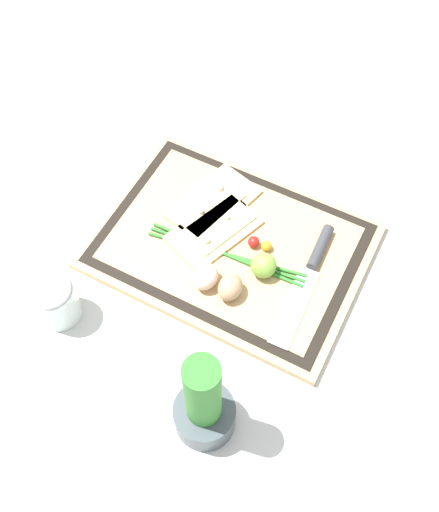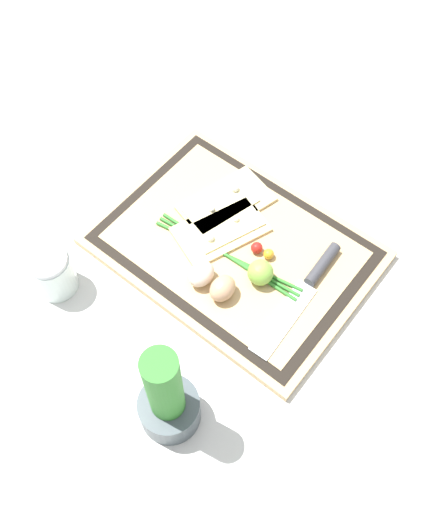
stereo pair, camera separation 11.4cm
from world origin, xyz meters
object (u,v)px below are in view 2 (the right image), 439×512
at_px(knife, 311,280).
at_px(egg_pink, 203,275).
at_px(pizza_slice_near, 225,204).
at_px(herb_pot, 167,400).
at_px(lime, 260,273).
at_px(sauce_jar, 53,274).
at_px(cherry_tomato_red, 257,248).
at_px(pizza_slice_far, 222,229).
at_px(egg_brown, 223,289).
at_px(cherry_tomato_yellow, 269,254).

relative_size(knife, egg_pink, 4.97).
height_order(pizza_slice_near, knife, pizza_slice_near).
bearing_deg(egg_pink, herb_pot, 116.81).
bearing_deg(lime, sauce_jar, 38.92).
height_order(egg_pink, cherry_tomato_red, egg_pink).
distance_m(cherry_tomato_red, herb_pot, 0.36).
relative_size(knife, sauce_jar, 2.79).
distance_m(pizza_slice_far, lime, 0.13).
xyz_separation_m(knife, egg_brown, (0.11, 0.12, 0.01)).
distance_m(pizza_slice_near, egg_pink, 0.18).
distance_m(egg_brown, herb_pot, 0.24).
height_order(pizza_slice_far, cherry_tomato_yellow, pizza_slice_far).
bearing_deg(pizza_slice_far, pizza_slice_near, -57.76).
bearing_deg(cherry_tomato_yellow, lime, 108.20).
xyz_separation_m(cherry_tomato_yellow, herb_pot, (-0.05, 0.35, 0.05)).
distance_m(pizza_slice_far, egg_brown, 0.14).
height_order(egg_pink, herb_pot, herb_pot).
distance_m(cherry_tomato_red, sauce_jar, 0.39).
bearing_deg(cherry_tomato_red, egg_pink, 72.04).
height_order(pizza_slice_far, egg_pink, egg_pink).
bearing_deg(egg_brown, pizza_slice_far, -50.90).
xyz_separation_m(pizza_slice_far, lime, (-0.13, 0.04, 0.02)).
relative_size(pizza_slice_near, egg_brown, 3.74).
bearing_deg(cherry_tomato_red, herb_pot, 102.65).
height_order(cherry_tomato_red, sauce_jar, sauce_jar).
height_order(pizza_slice_far, sauce_jar, sauce_jar).
height_order(egg_brown, herb_pot, herb_pot).
distance_m(pizza_slice_near, pizza_slice_far, 0.06).
xyz_separation_m(lime, cherry_tomato_yellow, (0.02, -0.05, -0.01)).
xyz_separation_m(knife, herb_pot, (0.04, 0.35, 0.06)).
relative_size(cherry_tomato_yellow, herb_pot, 0.09).
relative_size(pizza_slice_far, cherry_tomato_yellow, 9.75).
height_order(herb_pot, sauce_jar, herb_pot).
bearing_deg(herb_pot, pizza_slice_far, -64.74).
relative_size(egg_brown, lime, 1.12).
bearing_deg(sauce_jar, pizza_slice_far, -121.60).
relative_size(cherry_tomato_red, herb_pot, 0.10).
relative_size(knife, egg_brown, 4.97).
bearing_deg(pizza_slice_near, sauce_jar, 67.03).
xyz_separation_m(pizza_slice_far, knife, (-0.21, -0.01, 0.00)).
bearing_deg(cherry_tomato_red, pizza_slice_near, -22.42).
bearing_deg(egg_pink, lime, -138.71).
height_order(lime, cherry_tomato_red, lime).
distance_m(pizza_slice_near, cherry_tomato_red, 0.13).
bearing_deg(lime, egg_pink, 41.29).
relative_size(egg_brown, egg_pink, 1.00).
xyz_separation_m(egg_pink, lime, (-0.08, -0.07, 0.00)).
bearing_deg(herb_pot, sauce_jar, -9.24).
distance_m(egg_pink, cherry_tomato_yellow, 0.14).
height_order(pizza_slice_near, egg_pink, egg_pink).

